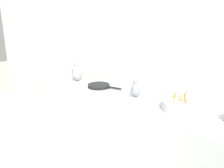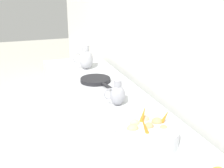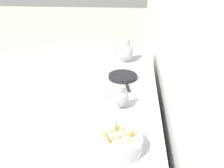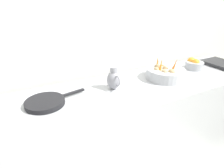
# 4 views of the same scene
# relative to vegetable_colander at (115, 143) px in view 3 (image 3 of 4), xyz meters

# --- Properties ---
(tile_wall_left) EXTENTS (0.10, 8.66, 3.00)m
(tile_wall_left) POSITION_rel_vegetable_colander_xyz_m (-0.44, 0.01, 0.57)
(tile_wall_left) COLOR silver
(tile_wall_left) RESTS_ON ground_plane
(prep_counter) EXTENTS (0.69, 3.06, 0.88)m
(prep_counter) POSITION_rel_vegetable_colander_xyz_m (0.01, -0.49, -0.49)
(prep_counter) COLOR #ADAFB5
(prep_counter) RESTS_ON ground_plane
(vegetable_colander) EXTENTS (0.36, 0.36, 0.20)m
(vegetable_colander) POSITION_rel_vegetable_colander_xyz_m (0.00, 0.00, 0.00)
(vegetable_colander) COLOR #ADAFB5
(vegetable_colander) RESTS_ON prep_counter
(metal_pitcher_tall) EXTENTS (0.21, 0.15, 0.25)m
(metal_pitcher_tall) POSITION_rel_vegetable_colander_xyz_m (-0.04, -1.52, 0.06)
(metal_pitcher_tall) COLOR #939399
(metal_pitcher_tall) RESTS_ON prep_counter
(metal_pitcher_short) EXTENTS (0.16, 0.11, 0.19)m
(metal_pitcher_short) POSITION_rel_vegetable_colander_xyz_m (-0.02, -0.53, 0.04)
(metal_pitcher_short) COLOR gray
(metal_pitcher_short) RESTS_ON prep_counter
(skillet_on_counter) EXTENTS (0.28, 0.45, 0.03)m
(skillet_on_counter) POSITION_rel_vegetable_colander_xyz_m (-0.02, -1.08, -0.03)
(skillet_on_counter) COLOR black
(skillet_on_counter) RESTS_ON prep_counter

